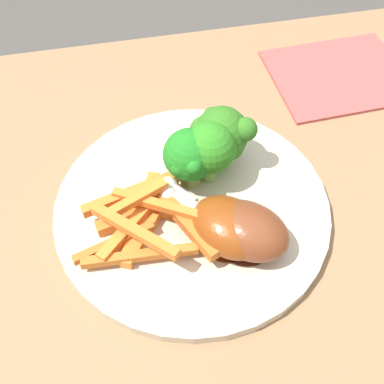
% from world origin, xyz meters
% --- Properties ---
extents(dining_table, '(1.03, 0.65, 0.71)m').
position_xyz_m(dining_table, '(0.00, 0.00, 0.59)').
color(dining_table, '#8E6B47').
rests_on(dining_table, ground_plane).
extents(dinner_plate, '(0.27, 0.27, 0.01)m').
position_xyz_m(dinner_plate, '(0.08, -0.03, 0.72)').
color(dinner_plate, beige).
rests_on(dinner_plate, dining_table).
extents(broccoli_floret_front, '(0.06, 0.06, 0.07)m').
position_xyz_m(broccoli_floret_front, '(0.04, -0.08, 0.76)').
color(broccoli_floret_front, '#92BA58').
rests_on(broccoli_floret_front, dinner_plate).
extents(broccoli_floret_middle, '(0.05, 0.05, 0.07)m').
position_xyz_m(broccoli_floret_middle, '(0.05, -0.06, 0.77)').
color(broccoli_floret_middle, '#7EBB53').
rests_on(broccoli_floret_middle, dinner_plate).
extents(broccoli_floret_back, '(0.06, 0.05, 0.07)m').
position_xyz_m(broccoli_floret_back, '(0.07, -0.05, 0.76)').
color(broccoli_floret_back, '#87A94F').
rests_on(broccoli_floret_back, dinner_plate).
extents(carrot_fries_pile, '(0.13, 0.12, 0.04)m').
position_xyz_m(carrot_fries_pile, '(0.13, -0.01, 0.74)').
color(carrot_fries_pile, orange).
rests_on(carrot_fries_pile, dinner_plate).
extents(chicken_drumstick_near, '(0.12, 0.11, 0.04)m').
position_xyz_m(chicken_drumstick_near, '(0.04, 0.03, 0.74)').
color(chicken_drumstick_near, '#4F2111').
rests_on(chicken_drumstick_near, dinner_plate).
extents(chicken_drumstick_far, '(0.10, 0.12, 0.04)m').
position_xyz_m(chicken_drumstick_far, '(0.06, 0.02, 0.74)').
color(chicken_drumstick_far, '#5A220A').
rests_on(chicken_drumstick_far, dinner_plate).
extents(napkin, '(0.18, 0.15, 0.00)m').
position_xyz_m(napkin, '(-0.15, -0.19, 0.71)').
color(napkin, '#B74C47').
rests_on(napkin, dining_table).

